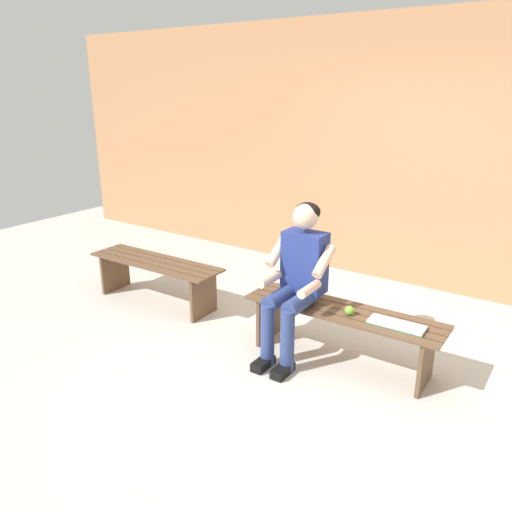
% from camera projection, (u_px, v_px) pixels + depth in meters
% --- Properties ---
extents(ground_plane, '(10.00, 7.00, 0.04)m').
position_uv_depth(ground_plane, '(160.00, 379.00, 3.79)').
color(ground_plane, beige).
extents(brick_wall, '(9.50, 0.24, 2.83)m').
position_uv_depth(brick_wall, '(386.00, 153.00, 5.44)').
color(brick_wall, '#B27A51').
rests_on(brick_wall, ground).
extents(bench_near, '(1.59, 0.44, 0.45)m').
position_uv_depth(bench_near, '(342.00, 323.00, 3.91)').
color(bench_near, brown).
rests_on(bench_near, ground).
extents(bench_far, '(1.47, 0.44, 0.45)m').
position_uv_depth(bench_far, '(156.00, 272.00, 5.01)').
color(bench_far, brown).
rests_on(bench_far, ground).
extents(person_seated, '(0.50, 0.69, 1.25)m').
position_uv_depth(person_seated, '(297.00, 276.00, 3.91)').
color(person_seated, navy).
rests_on(person_seated, ground).
extents(apple, '(0.07, 0.07, 0.07)m').
position_uv_depth(apple, '(349.00, 311.00, 3.78)').
color(apple, '#72B738').
rests_on(apple, bench_near).
extents(book_open, '(0.41, 0.17, 0.02)m').
position_uv_depth(book_open, '(397.00, 325.00, 3.61)').
color(book_open, white).
rests_on(book_open, bench_near).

